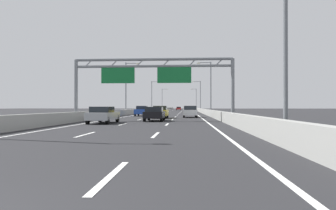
# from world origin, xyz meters

# --- Properties ---
(ground_plane) EXTENTS (260.00, 260.00, 0.00)m
(ground_plane) POSITION_xyz_m (0.00, 100.00, 0.00)
(ground_plane) COLOR #262628
(lane_dash_left_1) EXTENTS (0.16, 3.00, 0.01)m
(lane_dash_left_1) POSITION_xyz_m (-1.80, 12.50, 0.01)
(lane_dash_left_1) COLOR white
(lane_dash_left_1) RESTS_ON ground_plane
(lane_dash_left_2) EXTENTS (0.16, 3.00, 0.01)m
(lane_dash_left_2) POSITION_xyz_m (-1.80, 21.50, 0.01)
(lane_dash_left_2) COLOR white
(lane_dash_left_2) RESTS_ON ground_plane
(lane_dash_left_3) EXTENTS (0.16, 3.00, 0.01)m
(lane_dash_left_3) POSITION_xyz_m (-1.80, 30.50, 0.01)
(lane_dash_left_3) COLOR white
(lane_dash_left_3) RESTS_ON ground_plane
(lane_dash_left_4) EXTENTS (0.16, 3.00, 0.01)m
(lane_dash_left_4) POSITION_xyz_m (-1.80, 39.50, 0.01)
(lane_dash_left_4) COLOR white
(lane_dash_left_4) RESTS_ON ground_plane
(lane_dash_left_5) EXTENTS (0.16, 3.00, 0.01)m
(lane_dash_left_5) POSITION_xyz_m (-1.80, 48.50, 0.01)
(lane_dash_left_5) COLOR white
(lane_dash_left_5) RESTS_ON ground_plane
(lane_dash_left_6) EXTENTS (0.16, 3.00, 0.01)m
(lane_dash_left_6) POSITION_xyz_m (-1.80, 57.50, 0.01)
(lane_dash_left_6) COLOR white
(lane_dash_left_6) RESTS_ON ground_plane
(lane_dash_left_7) EXTENTS (0.16, 3.00, 0.01)m
(lane_dash_left_7) POSITION_xyz_m (-1.80, 66.50, 0.01)
(lane_dash_left_7) COLOR white
(lane_dash_left_7) RESTS_ON ground_plane
(lane_dash_left_8) EXTENTS (0.16, 3.00, 0.01)m
(lane_dash_left_8) POSITION_xyz_m (-1.80, 75.50, 0.01)
(lane_dash_left_8) COLOR white
(lane_dash_left_8) RESTS_ON ground_plane
(lane_dash_left_9) EXTENTS (0.16, 3.00, 0.01)m
(lane_dash_left_9) POSITION_xyz_m (-1.80, 84.50, 0.01)
(lane_dash_left_9) COLOR white
(lane_dash_left_9) RESTS_ON ground_plane
(lane_dash_left_10) EXTENTS (0.16, 3.00, 0.01)m
(lane_dash_left_10) POSITION_xyz_m (-1.80, 93.50, 0.01)
(lane_dash_left_10) COLOR white
(lane_dash_left_10) RESTS_ON ground_plane
(lane_dash_left_11) EXTENTS (0.16, 3.00, 0.01)m
(lane_dash_left_11) POSITION_xyz_m (-1.80, 102.50, 0.01)
(lane_dash_left_11) COLOR white
(lane_dash_left_11) RESTS_ON ground_plane
(lane_dash_left_12) EXTENTS (0.16, 3.00, 0.01)m
(lane_dash_left_12) POSITION_xyz_m (-1.80, 111.50, 0.01)
(lane_dash_left_12) COLOR white
(lane_dash_left_12) RESTS_ON ground_plane
(lane_dash_left_13) EXTENTS (0.16, 3.00, 0.01)m
(lane_dash_left_13) POSITION_xyz_m (-1.80, 120.50, 0.01)
(lane_dash_left_13) COLOR white
(lane_dash_left_13) RESTS_ON ground_plane
(lane_dash_left_14) EXTENTS (0.16, 3.00, 0.01)m
(lane_dash_left_14) POSITION_xyz_m (-1.80, 129.50, 0.01)
(lane_dash_left_14) COLOR white
(lane_dash_left_14) RESTS_ON ground_plane
(lane_dash_left_15) EXTENTS (0.16, 3.00, 0.01)m
(lane_dash_left_15) POSITION_xyz_m (-1.80, 138.50, 0.01)
(lane_dash_left_15) COLOR white
(lane_dash_left_15) RESTS_ON ground_plane
(lane_dash_left_16) EXTENTS (0.16, 3.00, 0.01)m
(lane_dash_left_16) POSITION_xyz_m (-1.80, 147.50, 0.01)
(lane_dash_left_16) COLOR white
(lane_dash_left_16) RESTS_ON ground_plane
(lane_dash_left_17) EXTENTS (0.16, 3.00, 0.01)m
(lane_dash_left_17) POSITION_xyz_m (-1.80, 156.50, 0.01)
(lane_dash_left_17) COLOR white
(lane_dash_left_17) RESTS_ON ground_plane
(lane_dash_right_0) EXTENTS (0.16, 3.00, 0.01)m
(lane_dash_right_0) POSITION_xyz_m (1.80, 3.50, 0.01)
(lane_dash_right_0) COLOR white
(lane_dash_right_0) RESTS_ON ground_plane
(lane_dash_right_1) EXTENTS (0.16, 3.00, 0.01)m
(lane_dash_right_1) POSITION_xyz_m (1.80, 12.50, 0.01)
(lane_dash_right_1) COLOR white
(lane_dash_right_1) RESTS_ON ground_plane
(lane_dash_right_2) EXTENTS (0.16, 3.00, 0.01)m
(lane_dash_right_2) POSITION_xyz_m (1.80, 21.50, 0.01)
(lane_dash_right_2) COLOR white
(lane_dash_right_2) RESTS_ON ground_plane
(lane_dash_right_3) EXTENTS (0.16, 3.00, 0.01)m
(lane_dash_right_3) POSITION_xyz_m (1.80, 30.50, 0.01)
(lane_dash_right_3) COLOR white
(lane_dash_right_3) RESTS_ON ground_plane
(lane_dash_right_4) EXTENTS (0.16, 3.00, 0.01)m
(lane_dash_right_4) POSITION_xyz_m (1.80, 39.50, 0.01)
(lane_dash_right_4) COLOR white
(lane_dash_right_4) RESTS_ON ground_plane
(lane_dash_right_5) EXTENTS (0.16, 3.00, 0.01)m
(lane_dash_right_5) POSITION_xyz_m (1.80, 48.50, 0.01)
(lane_dash_right_5) COLOR white
(lane_dash_right_5) RESTS_ON ground_plane
(lane_dash_right_6) EXTENTS (0.16, 3.00, 0.01)m
(lane_dash_right_6) POSITION_xyz_m (1.80, 57.50, 0.01)
(lane_dash_right_6) COLOR white
(lane_dash_right_6) RESTS_ON ground_plane
(lane_dash_right_7) EXTENTS (0.16, 3.00, 0.01)m
(lane_dash_right_7) POSITION_xyz_m (1.80, 66.50, 0.01)
(lane_dash_right_7) COLOR white
(lane_dash_right_7) RESTS_ON ground_plane
(lane_dash_right_8) EXTENTS (0.16, 3.00, 0.01)m
(lane_dash_right_8) POSITION_xyz_m (1.80, 75.50, 0.01)
(lane_dash_right_8) COLOR white
(lane_dash_right_8) RESTS_ON ground_plane
(lane_dash_right_9) EXTENTS (0.16, 3.00, 0.01)m
(lane_dash_right_9) POSITION_xyz_m (1.80, 84.50, 0.01)
(lane_dash_right_9) COLOR white
(lane_dash_right_9) RESTS_ON ground_plane
(lane_dash_right_10) EXTENTS (0.16, 3.00, 0.01)m
(lane_dash_right_10) POSITION_xyz_m (1.80, 93.50, 0.01)
(lane_dash_right_10) COLOR white
(lane_dash_right_10) RESTS_ON ground_plane
(lane_dash_right_11) EXTENTS (0.16, 3.00, 0.01)m
(lane_dash_right_11) POSITION_xyz_m (1.80, 102.50, 0.01)
(lane_dash_right_11) COLOR white
(lane_dash_right_11) RESTS_ON ground_plane
(lane_dash_right_12) EXTENTS (0.16, 3.00, 0.01)m
(lane_dash_right_12) POSITION_xyz_m (1.80, 111.50, 0.01)
(lane_dash_right_12) COLOR white
(lane_dash_right_12) RESTS_ON ground_plane
(lane_dash_right_13) EXTENTS (0.16, 3.00, 0.01)m
(lane_dash_right_13) POSITION_xyz_m (1.80, 120.50, 0.01)
(lane_dash_right_13) COLOR white
(lane_dash_right_13) RESTS_ON ground_plane
(lane_dash_right_14) EXTENTS (0.16, 3.00, 0.01)m
(lane_dash_right_14) POSITION_xyz_m (1.80, 129.50, 0.01)
(lane_dash_right_14) COLOR white
(lane_dash_right_14) RESTS_ON ground_plane
(lane_dash_right_15) EXTENTS (0.16, 3.00, 0.01)m
(lane_dash_right_15) POSITION_xyz_m (1.80, 138.50, 0.01)
(lane_dash_right_15) COLOR white
(lane_dash_right_15) RESTS_ON ground_plane
(lane_dash_right_16) EXTENTS (0.16, 3.00, 0.01)m
(lane_dash_right_16) POSITION_xyz_m (1.80, 147.50, 0.01)
(lane_dash_right_16) COLOR white
(lane_dash_right_16) RESTS_ON ground_plane
(lane_dash_right_17) EXTENTS (0.16, 3.00, 0.01)m
(lane_dash_right_17) POSITION_xyz_m (1.80, 156.50, 0.01)
(lane_dash_right_17) COLOR white
(lane_dash_right_17) RESTS_ON ground_plane
(edge_line_left) EXTENTS (0.16, 176.00, 0.01)m
(edge_line_left) POSITION_xyz_m (-5.25, 88.00, 0.01)
(edge_line_left) COLOR white
(edge_line_left) RESTS_ON ground_plane
(edge_line_right) EXTENTS (0.16, 176.00, 0.01)m
(edge_line_right) POSITION_xyz_m (5.25, 88.00, 0.01)
(edge_line_right) COLOR white
(edge_line_right) RESTS_ON ground_plane
(barrier_left) EXTENTS (0.45, 220.00, 0.95)m
(barrier_left) POSITION_xyz_m (-6.90, 110.00, 0.47)
(barrier_left) COLOR #9E9E99
(barrier_left) RESTS_ON ground_plane
(barrier_right) EXTENTS (0.45, 220.00, 0.95)m
(barrier_right) POSITION_xyz_m (6.90, 110.00, 0.47)
(barrier_right) COLOR #9E9E99
(barrier_right) RESTS_ON ground_plane
(sign_gantry) EXTENTS (16.18, 0.36, 6.36)m
(sign_gantry) POSITION_xyz_m (-0.17, 27.49, 4.81)
(sign_gantry) COLOR gray
(sign_gantry) RESTS_ON ground_plane
(streetlamp_right_near) EXTENTS (2.58, 0.28, 9.50)m
(streetlamp_right_near) POSITION_xyz_m (7.47, 10.87, 5.40)
(streetlamp_right_near) COLOR slate
(streetlamp_right_near) RESTS_ON ground_plane
(streetlamp_left_mid) EXTENTS (2.58, 0.28, 9.50)m
(streetlamp_left_mid) POSITION_xyz_m (-7.47, 51.78, 5.40)
(streetlamp_left_mid) COLOR slate
(streetlamp_left_mid) RESTS_ON ground_plane
(streetlamp_right_mid) EXTENTS (2.58, 0.28, 9.50)m
(streetlamp_right_mid) POSITION_xyz_m (7.47, 51.78, 5.40)
(streetlamp_right_mid) COLOR slate
(streetlamp_right_mid) RESTS_ON ground_plane
(streetlamp_left_far) EXTENTS (2.58, 0.28, 9.50)m
(streetlamp_left_far) POSITION_xyz_m (-7.47, 92.68, 5.40)
(streetlamp_left_far) COLOR slate
(streetlamp_left_far) RESTS_ON ground_plane
(streetlamp_right_far) EXTENTS (2.58, 0.28, 9.50)m
(streetlamp_right_far) POSITION_xyz_m (7.47, 92.68, 5.40)
(streetlamp_right_far) COLOR slate
(streetlamp_right_far) RESTS_ON ground_plane
(streetlamp_left_distant) EXTENTS (2.58, 0.28, 9.50)m
(streetlamp_left_distant) POSITION_xyz_m (-7.47, 133.59, 5.40)
(streetlamp_left_distant) COLOR slate
(streetlamp_left_distant) RESTS_ON ground_plane
(streetlamp_right_distant) EXTENTS (2.58, 0.28, 9.50)m
(streetlamp_right_distant) POSITION_xyz_m (7.47, 133.59, 5.40)
(streetlamp_right_distant) COLOR slate
(streetlamp_right_distant) RESTS_ON ground_plane
(white_car) EXTENTS (1.82, 4.31, 1.54)m
(white_car) POSITION_xyz_m (3.83, 37.42, 0.79)
(white_car) COLOR silver
(white_car) RESTS_ON ground_plane
(silver_car) EXTENTS (1.84, 4.62, 1.43)m
(silver_car) POSITION_xyz_m (-3.81, 22.95, 0.74)
(silver_car) COLOR #A8ADB2
(silver_car) RESTS_ON ground_plane
(black_car) EXTENTS (1.83, 4.38, 1.42)m
(black_car) POSITION_xyz_m (0.20, 27.17, 0.73)
(black_car) COLOR black
(black_car) RESTS_ON ground_plane
(yellow_car) EXTENTS (1.79, 4.56, 1.53)m
(yellow_car) POSITION_xyz_m (0.10, 34.72, 0.78)
(yellow_car) COLOR yellow
(yellow_car) RESTS_ON ground_plane
(red_car) EXTENTS (1.88, 4.45, 1.38)m
(red_car) POSITION_xyz_m (0.16, 120.27, 0.73)
(red_car) COLOR red
(red_car) RESTS_ON ground_plane
(green_car) EXTENTS (1.77, 4.62, 1.45)m
(green_car) POSITION_xyz_m (3.45, 139.18, 0.74)
(green_car) COLOR #1E7A38
(green_car) RESTS_ON ground_plane
(blue_car) EXTENTS (1.72, 4.14, 1.55)m
(blue_car) POSITION_xyz_m (-3.50, 43.19, 0.79)
(blue_car) COLOR #2347AD
(blue_car) RESTS_ON ground_plane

